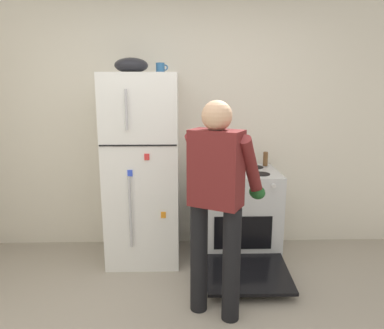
% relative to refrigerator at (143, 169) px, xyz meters
% --- Properties ---
extents(kitchen_wall_back, '(6.00, 0.10, 2.70)m').
position_rel_refrigerator_xyz_m(kitchen_wall_back, '(0.37, 0.38, 0.45)').
color(kitchen_wall_back, silver).
rests_on(kitchen_wall_back, ground).
extents(refrigerator, '(0.68, 0.72, 1.80)m').
position_rel_refrigerator_xyz_m(refrigerator, '(0.00, 0.00, 0.00)').
color(refrigerator, white).
rests_on(refrigerator, ground).
extents(stove_range, '(0.76, 1.20, 0.89)m').
position_rel_refrigerator_xyz_m(stove_range, '(0.93, -0.02, -0.47)').
color(stove_range, silver).
rests_on(stove_range, ground).
extents(person_cook, '(0.63, 0.65, 1.60)m').
position_rel_refrigerator_xyz_m(person_cook, '(0.63, -0.95, 0.05)').
color(person_cook, black).
rests_on(person_cook, ground).
extents(red_pot, '(0.36, 0.26, 0.11)m').
position_rel_refrigerator_xyz_m(red_pot, '(0.77, -0.05, 0.04)').
color(red_pot, red).
rests_on(red_pot, stove_range).
extents(coffee_mug, '(0.11, 0.08, 0.10)m').
position_rel_refrigerator_xyz_m(coffee_mug, '(0.18, 0.05, 0.95)').
color(coffee_mug, '#2D6093').
rests_on(coffee_mug, refrigerator).
extents(pepper_mill, '(0.05, 0.05, 0.14)m').
position_rel_refrigerator_xyz_m(pepper_mill, '(1.23, 0.20, 0.06)').
color(pepper_mill, brown).
rests_on(pepper_mill, stove_range).
extents(mixing_bowl, '(0.30, 0.30, 0.14)m').
position_rel_refrigerator_xyz_m(mixing_bowl, '(-0.08, 0.00, 0.97)').
color(mixing_bowl, black).
rests_on(mixing_bowl, refrigerator).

